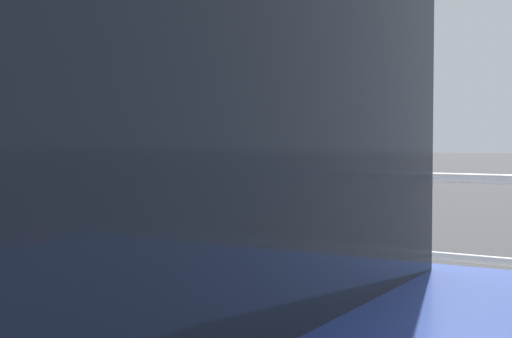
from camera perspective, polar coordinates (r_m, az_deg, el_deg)
parking_meter at (r=2.66m, az=0.57°, el=-1.80°), size 0.18×0.19×1.50m
pedestrian_at_meter at (r=3.13m, az=-6.57°, el=-3.64°), size 0.75×0.55×1.70m
background_railing at (r=4.64m, az=11.88°, el=-4.13°), size 24.06×0.06×1.10m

